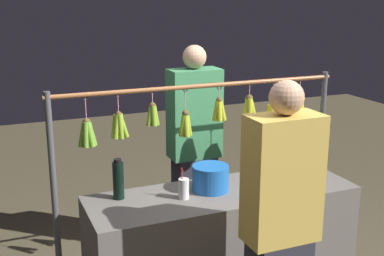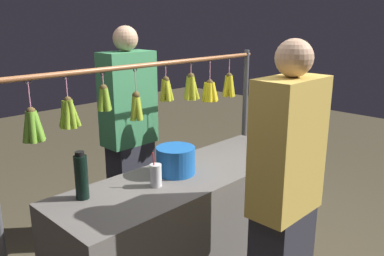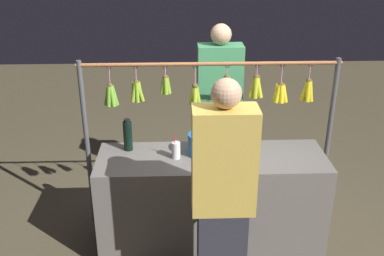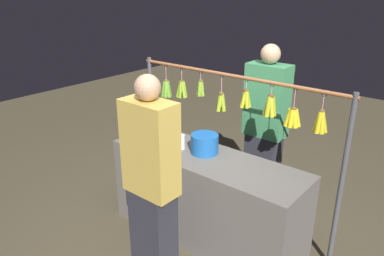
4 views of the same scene
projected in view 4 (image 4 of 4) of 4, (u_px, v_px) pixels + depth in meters
name	position (u px, v px, depth m)	size (l,w,h in m)	color
ground_plane	(205.00, 235.00, 3.69)	(12.00, 12.00, 0.00)	#4E4631
market_counter	(206.00, 198.00, 3.54)	(1.88, 0.61, 0.86)	#66605B
display_rack	(233.00, 114.00, 3.53)	(2.23, 0.14, 1.57)	#4C4C51
water_bottle	(163.00, 121.00, 3.86)	(0.07, 0.07, 0.28)	black
blue_bucket	(205.00, 144.00, 3.43)	(0.25, 0.25, 0.18)	blue
drink_cup	(181.00, 142.00, 3.53)	(0.07, 0.07, 0.22)	silver
vendor_person	(265.00, 132.00, 3.88)	(0.42, 0.23, 1.78)	#2D2D38
customer_person	(152.00, 188.00, 2.86)	(0.41, 0.22, 1.75)	#2D2D38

